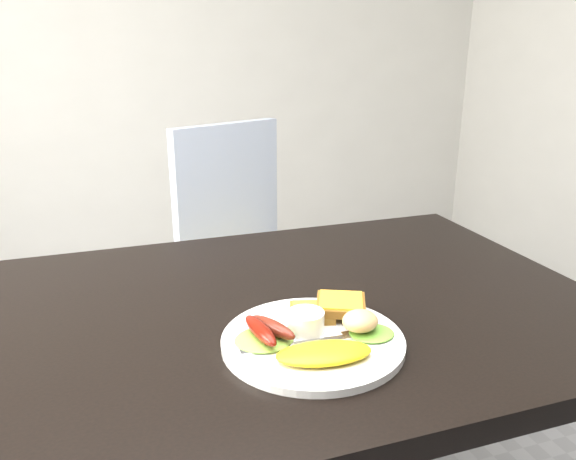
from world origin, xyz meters
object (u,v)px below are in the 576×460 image
dining_table (274,314)px  plate (313,341)px  person (199,192)px  dining_chair (243,282)px

dining_table → plate: plate is taller
dining_table → plate: size_ratio=4.18×
person → dining_chair: bearing=-115.0°
dining_chair → person: 0.44m
dining_table → person: 0.61m
dining_table → dining_chair: dining_table is taller
dining_chair → plate: 0.99m
person → dining_table: bearing=108.9°
dining_table → person: (-0.02, 0.60, 0.09)m
person → plate: person is taller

